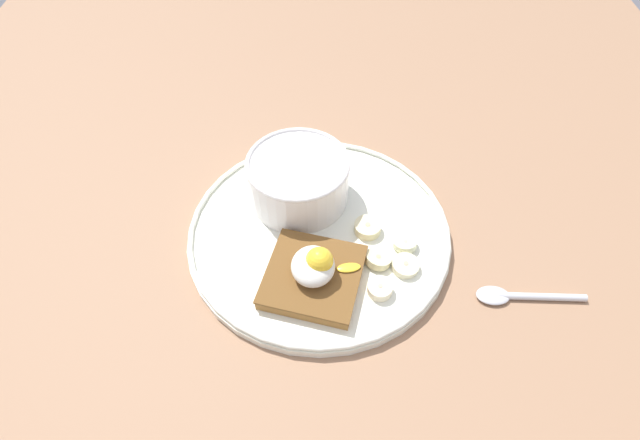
{
  "coord_description": "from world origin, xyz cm",
  "views": [
    {
      "loc": [
        36.2,
        -0.09,
        48.85
      ],
      "look_at": [
        0.0,
        0.0,
        5.0
      ],
      "focal_mm": 28.0,
      "sensor_mm": 36.0,
      "label": 1
    }
  ],
  "objects_px": {
    "oatmeal_bowl": "(299,179)",
    "poached_egg": "(316,265)",
    "toast_slice": "(314,276)",
    "banana_slice_front": "(381,289)",
    "banana_slice_right": "(379,259)",
    "banana_slice_back": "(406,243)",
    "banana_slice_inner": "(406,266)",
    "banana_slice_left": "(368,230)",
    "spoon": "(518,296)"
  },
  "relations": [
    {
      "from": "banana_slice_front",
      "to": "banana_slice_right",
      "type": "relative_size",
      "value": 0.9
    },
    {
      "from": "poached_egg",
      "to": "banana_slice_back",
      "type": "distance_m",
      "value": 0.11
    },
    {
      "from": "banana_slice_left",
      "to": "banana_slice_back",
      "type": "bearing_deg",
      "value": 64.53
    },
    {
      "from": "toast_slice",
      "to": "banana_slice_front",
      "type": "height_order",
      "value": "toast_slice"
    },
    {
      "from": "spoon",
      "to": "banana_slice_front",
      "type": "bearing_deg",
      "value": -90.9
    },
    {
      "from": "banana_slice_right",
      "to": "oatmeal_bowl",
      "type": "bearing_deg",
      "value": -137.71
    },
    {
      "from": "spoon",
      "to": "toast_slice",
      "type": "bearing_deg",
      "value": -94.23
    },
    {
      "from": "poached_egg",
      "to": "banana_slice_right",
      "type": "bearing_deg",
      "value": 109.19
    },
    {
      "from": "oatmeal_bowl",
      "to": "poached_egg",
      "type": "distance_m",
      "value": 0.12
    },
    {
      "from": "toast_slice",
      "to": "banana_slice_right",
      "type": "xyz_separation_m",
      "value": [
        -0.02,
        0.07,
        -0.0
      ]
    },
    {
      "from": "poached_egg",
      "to": "banana_slice_back",
      "type": "height_order",
      "value": "poached_egg"
    },
    {
      "from": "banana_slice_right",
      "to": "toast_slice",
      "type": "bearing_deg",
      "value": -71.18
    },
    {
      "from": "oatmeal_bowl",
      "to": "toast_slice",
      "type": "height_order",
      "value": "oatmeal_bowl"
    },
    {
      "from": "banana_slice_right",
      "to": "banana_slice_front",
      "type": "bearing_deg",
      "value": -1.52
    },
    {
      "from": "banana_slice_front",
      "to": "banana_slice_back",
      "type": "height_order",
      "value": "same"
    },
    {
      "from": "banana_slice_inner",
      "to": "spoon",
      "type": "xyz_separation_m",
      "value": [
        0.03,
        0.12,
        -0.01
      ]
    },
    {
      "from": "oatmeal_bowl",
      "to": "banana_slice_left",
      "type": "bearing_deg",
      "value": 54.73
    },
    {
      "from": "banana_slice_back",
      "to": "banana_slice_right",
      "type": "height_order",
      "value": "banana_slice_right"
    },
    {
      "from": "banana_slice_front",
      "to": "banana_slice_left",
      "type": "relative_size",
      "value": 1.16
    },
    {
      "from": "toast_slice",
      "to": "banana_slice_back",
      "type": "bearing_deg",
      "value": 114.01
    },
    {
      "from": "oatmeal_bowl",
      "to": "banana_slice_inner",
      "type": "relative_size",
      "value": 3.03
    },
    {
      "from": "banana_slice_left",
      "to": "banana_slice_inner",
      "type": "bearing_deg",
      "value": 37.48
    },
    {
      "from": "poached_egg",
      "to": "banana_slice_front",
      "type": "relative_size",
      "value": 1.97
    },
    {
      "from": "banana_slice_left",
      "to": "toast_slice",
      "type": "bearing_deg",
      "value": -43.54
    },
    {
      "from": "toast_slice",
      "to": "banana_slice_front",
      "type": "xyz_separation_m",
      "value": [
        0.01,
        0.07,
        -0.0
      ]
    },
    {
      "from": "banana_slice_inner",
      "to": "toast_slice",
      "type": "bearing_deg",
      "value": -81.03
    },
    {
      "from": "oatmeal_bowl",
      "to": "banana_slice_front",
      "type": "distance_m",
      "value": 0.17
    },
    {
      "from": "poached_egg",
      "to": "spoon",
      "type": "xyz_separation_m",
      "value": [
        0.02,
        0.22,
        -0.04
      ]
    },
    {
      "from": "oatmeal_bowl",
      "to": "banana_slice_right",
      "type": "height_order",
      "value": "oatmeal_bowl"
    },
    {
      "from": "banana_slice_inner",
      "to": "oatmeal_bowl",
      "type": "bearing_deg",
      "value": -131.96
    },
    {
      "from": "poached_egg",
      "to": "banana_slice_inner",
      "type": "relative_size",
      "value": 1.85
    },
    {
      "from": "banana_slice_right",
      "to": "spoon",
      "type": "xyz_separation_m",
      "value": [
        0.04,
        0.15,
        -0.01
      ]
    },
    {
      "from": "poached_egg",
      "to": "spoon",
      "type": "relative_size",
      "value": 0.63
    },
    {
      "from": "poached_egg",
      "to": "banana_slice_right",
      "type": "height_order",
      "value": "poached_egg"
    },
    {
      "from": "banana_slice_back",
      "to": "oatmeal_bowl",
      "type": "bearing_deg",
      "value": -122.18
    },
    {
      "from": "banana_slice_left",
      "to": "banana_slice_inner",
      "type": "distance_m",
      "value": 0.06
    },
    {
      "from": "toast_slice",
      "to": "banana_slice_left",
      "type": "relative_size",
      "value": 3.73
    },
    {
      "from": "banana_slice_front",
      "to": "banana_slice_back",
      "type": "xyz_separation_m",
      "value": [
        -0.06,
        0.03,
        -0.0
      ]
    },
    {
      "from": "toast_slice",
      "to": "spoon",
      "type": "bearing_deg",
      "value": 85.77
    },
    {
      "from": "banana_slice_left",
      "to": "poached_egg",
      "type": "bearing_deg",
      "value": -42.53
    },
    {
      "from": "banana_slice_inner",
      "to": "banana_slice_right",
      "type": "bearing_deg",
      "value": -106.06
    },
    {
      "from": "banana_slice_back",
      "to": "poached_egg",
      "type": "bearing_deg",
      "value": -65.63
    },
    {
      "from": "oatmeal_bowl",
      "to": "spoon",
      "type": "bearing_deg",
      "value": 59.52
    },
    {
      "from": "toast_slice",
      "to": "oatmeal_bowl",
      "type": "bearing_deg",
      "value": -171.6
    },
    {
      "from": "banana_slice_front",
      "to": "spoon",
      "type": "bearing_deg",
      "value": 89.1
    },
    {
      "from": "banana_slice_left",
      "to": "spoon",
      "type": "relative_size",
      "value": 0.28
    },
    {
      "from": "banana_slice_left",
      "to": "banana_slice_back",
      "type": "height_order",
      "value": "same"
    },
    {
      "from": "toast_slice",
      "to": "banana_slice_right",
      "type": "distance_m",
      "value": 0.08
    },
    {
      "from": "poached_egg",
      "to": "spoon",
      "type": "height_order",
      "value": "poached_egg"
    },
    {
      "from": "toast_slice",
      "to": "spoon",
      "type": "xyz_separation_m",
      "value": [
        0.02,
        0.22,
        -0.01
      ]
    }
  ]
}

